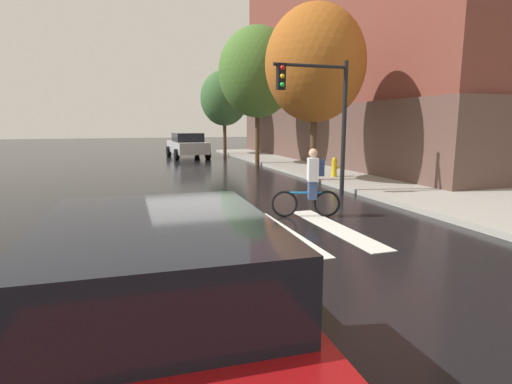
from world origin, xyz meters
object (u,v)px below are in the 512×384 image
object	(u,v)px
sedan_mid	(187,145)
street_tree_near	(315,64)
sedan_near	(160,311)
cyclist	(311,183)
street_tree_mid	(257,72)
street_tree_far	(224,98)
fire_hydrant	(334,167)
traffic_light_near	(321,105)

from	to	relation	value
sedan_mid	street_tree_near	xyz separation A→B (m)	(2.87, -13.20, 3.59)
sedan_near	cyclist	world-z (taller)	cyclist
sedan_near	street_tree_mid	world-z (taller)	street_tree_mid
cyclist	street_tree_far	distance (m)	20.15
fire_hydrant	street_tree_mid	size ratio (longest dim) A/B	0.11
street_tree_near	sedan_mid	bearing A→B (deg)	102.25
sedan_near	fire_hydrant	xyz separation A→B (m)	(7.86, 11.48, -0.29)
street_tree_near	street_tree_mid	size ratio (longest dim) A/B	0.90
sedan_mid	fire_hydrant	world-z (taller)	sedan_mid
street_tree_far	cyclist	bearing A→B (deg)	-97.44
street_tree_far	fire_hydrant	bearing A→B (deg)	-85.11
sedan_near	street_tree_mid	size ratio (longest dim) A/B	0.63
sedan_near	traffic_light_near	xyz separation A→B (m)	(5.61, 8.37, 2.04)
cyclist	street_tree_mid	distance (m)	13.15
cyclist	fire_hydrant	bearing A→B (deg)	56.50
sedan_near	street_tree_far	size ratio (longest dim) A/B	0.78
cyclist	street_tree_near	distance (m)	6.77
street_tree_near	cyclist	bearing A→B (deg)	-116.23
traffic_light_near	street_tree_near	xyz separation A→B (m)	(1.01, 2.55, 1.59)
sedan_mid	street_tree_far	xyz separation A→B (m)	(2.91, 1.39, 3.19)
street_tree_mid	street_tree_far	xyz separation A→B (m)	(-0.02, 7.51, -0.92)
traffic_light_near	cyclist	bearing A→B (deg)	-120.44
sedan_mid	fire_hydrant	bearing A→B (deg)	-72.00
street_tree_far	street_tree_mid	bearing A→B (deg)	-89.83
cyclist	traffic_light_near	world-z (taller)	traffic_light_near
sedan_near	traffic_light_near	world-z (taller)	traffic_light_near
sedan_mid	traffic_light_near	distance (m)	15.98
traffic_light_near	fire_hydrant	bearing A→B (deg)	54.11
street_tree_near	fire_hydrant	bearing A→B (deg)	24.25
fire_hydrant	street_tree_far	size ratio (longest dim) A/B	0.13
street_tree_mid	sedan_near	bearing A→B (deg)	-110.39
cyclist	traffic_light_near	distance (m)	3.62
fire_hydrant	sedan_mid	bearing A→B (deg)	108.00
sedan_near	street_tree_near	bearing A→B (deg)	58.77
sedan_mid	traffic_light_near	bearing A→B (deg)	-83.29
traffic_light_near	street_tree_mid	xyz separation A→B (m)	(1.08, 9.62, 2.11)
street_tree_mid	street_tree_far	size ratio (longest dim) A/B	1.23
sedan_mid	traffic_light_near	world-z (taller)	traffic_light_near
street_tree_mid	street_tree_far	distance (m)	7.57
sedan_mid	street_tree_mid	xyz separation A→B (m)	(2.93, -6.13, 4.11)
sedan_near	traffic_light_near	distance (m)	10.28
sedan_near	sedan_mid	bearing A→B (deg)	81.15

